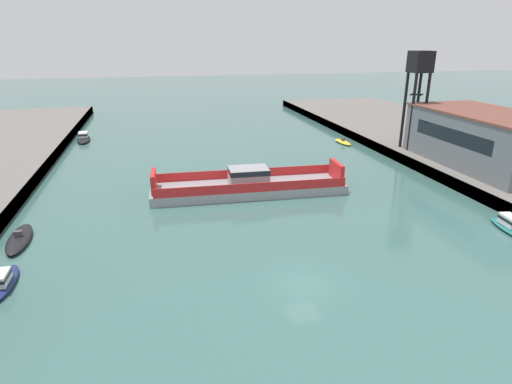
{
  "coord_description": "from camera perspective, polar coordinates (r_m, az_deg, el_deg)",
  "views": [
    {
      "loc": [
        -10.06,
        -26.63,
        17.63
      ],
      "look_at": [
        0.0,
        15.83,
        2.0
      ],
      "focal_mm": 30.0,
      "sensor_mm": 36.0,
      "label": 1
    }
  ],
  "objects": [
    {
      "name": "ground_plane",
      "position": [
        33.49,
        6.4,
        -12.2
      ],
      "size": [
        400.0,
        400.0,
        0.0
      ],
      "primitive_type": "plane",
      "color": "#3D6660"
    },
    {
      "name": "moored_boat_mid_left",
      "position": [
        45.23,
        -29.02,
        -5.47
      ],
      "size": [
        2.37,
        6.95,
        1.08
      ],
      "color": "black",
      "rests_on": "ground"
    },
    {
      "name": "warehouse_shed",
      "position": [
        65.59,
        28.28,
        6.27
      ],
      "size": [
        11.13,
        21.84,
        7.12
      ],
      "color": "slate",
      "rests_on": "quay_right"
    },
    {
      "name": "moored_boat_near_left",
      "position": [
        85.34,
        -22.02,
        6.73
      ],
      "size": [
        2.75,
        7.32,
        1.51
      ],
      "color": "black",
      "rests_on": "ground"
    },
    {
      "name": "moored_boat_near_right",
      "position": [
        78.67,
        11.51,
        6.56
      ],
      "size": [
        1.96,
        5.25,
        1.02
      ],
      "color": "yellow",
      "rests_on": "ground"
    },
    {
      "name": "crane_tower",
      "position": [
        70.36,
        20.91,
        14.36
      ],
      "size": [
        2.89,
        2.89,
        14.61
      ],
      "color": "black",
      "rests_on": "quay_right"
    },
    {
      "name": "chain_ferry",
      "position": [
        51.61,
        -1.0,
        0.91
      ],
      "size": [
        23.47,
        6.81,
        3.3
      ],
      "color": "#939399",
      "rests_on": "ground"
    },
    {
      "name": "moored_boat_far_left",
      "position": [
        37.93,
        -30.82,
        -10.2
      ],
      "size": [
        1.83,
        5.72,
        1.35
      ],
      "color": "navy",
      "rests_on": "ground"
    },
    {
      "name": "moored_boat_mid_right",
      "position": [
        48.38,
        30.87,
        -3.9
      ],
      "size": [
        2.51,
        6.24,
        1.51
      ],
      "color": "#237075",
      "rests_on": "ground"
    }
  ]
}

